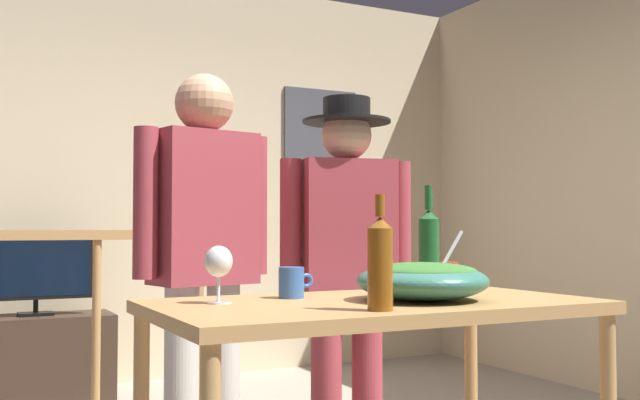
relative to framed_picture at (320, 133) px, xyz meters
name	(u,v)px	position (x,y,z in m)	size (l,w,h in m)	color
back_wall	(161,175)	(-1.22, 0.06, -0.36)	(4.82, 0.10, 2.83)	beige
side_wall_right	(624,168)	(1.19, -1.83, -0.36)	(0.10, 4.05, 2.83)	beige
framed_picture	(320,133)	(0.00, 0.00, 0.00)	(0.61, 0.03, 0.68)	#4C4F57
stair_railing	(74,307)	(-1.99, -1.17, -1.13)	(2.10, 0.10, 1.08)	#B2844C
tv_console	(35,359)	(-2.08, -0.29, -1.52)	(0.90, 0.40, 0.51)	#38281E
flat_screen_tv	(37,268)	(-2.08, -0.32, -0.97)	(0.66, 0.12, 0.50)	black
serving_table	(374,327)	(-1.37, -3.07, -1.04)	(1.37, 0.75, 0.81)	#B2844C
salad_bowl	(422,279)	(-1.23, -3.14, -0.89)	(0.41, 0.41, 0.22)	#337060
wine_glass	(219,264)	(-1.84, -2.95, -0.84)	(0.09, 0.09, 0.17)	silver
wine_bottle_amber	(380,262)	(-1.51, -3.34, -0.83)	(0.07, 0.07, 0.32)	brown
wine_bottle_green	(429,248)	(-1.02, -2.87, -0.81)	(0.07, 0.07, 0.38)	#1E5628
mug_red	(448,275)	(-0.88, -2.80, -0.91)	(0.11, 0.08, 0.10)	#B7332D
mug_blue	(292,283)	(-1.57, -2.89, -0.91)	(0.12, 0.08, 0.10)	#3866B2
person_standing_left	(203,247)	(-1.69, -2.33, -0.81)	(0.56, 0.29, 1.64)	beige
person_standing_right	(347,251)	(-1.06, -2.33, -0.83)	(0.57, 0.38, 1.60)	#9E3842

